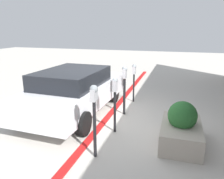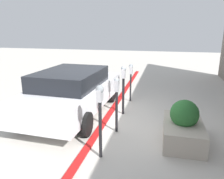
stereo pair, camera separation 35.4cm
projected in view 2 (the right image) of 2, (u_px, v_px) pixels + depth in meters
name	position (u px, v px, depth m)	size (l,w,h in m)	color
ground_plane	(109.00, 120.00, 6.21)	(40.00, 40.00, 0.00)	beige
curb_strip	(106.00, 119.00, 6.22)	(14.71, 0.16, 0.04)	red
parking_meter_nearest	(100.00, 108.00, 4.16)	(0.19, 0.16, 1.51)	black
parking_meter_second	(117.00, 97.00, 5.29)	(0.14, 0.12, 1.40)	black
parking_meter_middle	(123.00, 82.00, 6.41)	(0.18, 0.15, 1.48)	black
parking_meter_fourth	(131.00, 74.00, 7.58)	(0.17, 0.14, 1.34)	black
planter_box	(183.00, 127.00, 4.95)	(1.45, 0.86, 1.00)	#B2A899
parked_car_front	(73.00, 91.00, 6.51)	(4.32, 1.99, 1.37)	silver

